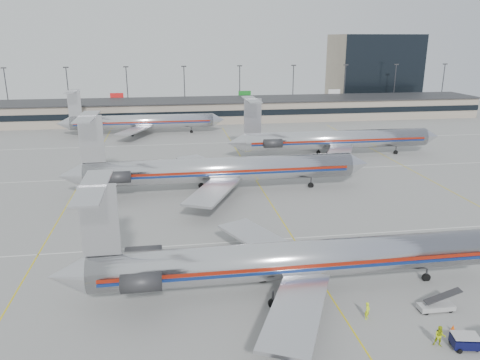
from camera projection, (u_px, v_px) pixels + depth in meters
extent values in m
plane|color=gray|center=(318.00, 277.00, 48.25)|extent=(260.00, 260.00, 0.00)
cube|color=silver|center=(293.00, 238.00, 57.70)|extent=(160.00, 0.15, 0.02)
cube|color=gray|center=(217.00, 110.00, 140.04)|extent=(160.00, 16.00, 6.00)
cube|color=black|center=(220.00, 114.00, 132.32)|extent=(160.00, 0.20, 1.60)
cube|color=#2D2D30|center=(217.00, 100.00, 139.14)|extent=(162.00, 17.00, 0.30)
cylinder|color=#38383D|center=(7.00, 93.00, 142.76)|extent=(0.30, 0.30, 15.00)
cube|color=#2D2D30|center=(3.00, 68.00, 140.55)|extent=(1.60, 0.40, 0.35)
cylinder|color=#38383D|center=(68.00, 92.00, 145.39)|extent=(0.30, 0.30, 15.00)
cube|color=#2D2D30|center=(66.00, 67.00, 143.18)|extent=(1.60, 0.40, 0.35)
cylinder|color=#38383D|center=(128.00, 91.00, 148.03)|extent=(0.30, 0.30, 15.00)
cube|color=#2D2D30|center=(126.00, 67.00, 145.82)|extent=(1.60, 0.40, 0.35)
cylinder|color=#38383D|center=(185.00, 90.00, 150.66)|extent=(0.30, 0.30, 15.00)
cube|color=#2D2D30|center=(184.00, 66.00, 148.45)|extent=(1.60, 0.40, 0.35)
cylinder|color=#38383D|center=(240.00, 90.00, 153.29)|extent=(0.30, 0.30, 15.00)
cube|color=#2D2D30|center=(240.00, 66.00, 151.08)|extent=(1.60, 0.40, 0.35)
cylinder|color=#38383D|center=(293.00, 89.00, 155.92)|extent=(0.30, 0.30, 15.00)
cube|color=#2D2D30|center=(294.00, 65.00, 153.71)|extent=(1.60, 0.40, 0.35)
cylinder|color=#38383D|center=(344.00, 88.00, 158.55)|extent=(0.30, 0.30, 15.00)
cube|color=#2D2D30|center=(346.00, 65.00, 156.34)|extent=(1.60, 0.40, 0.35)
cylinder|color=#38383D|center=(394.00, 87.00, 161.18)|extent=(0.30, 0.30, 15.00)
cube|color=#2D2D30|center=(396.00, 64.00, 158.97)|extent=(1.60, 0.40, 0.35)
cylinder|color=#38383D|center=(442.00, 86.00, 163.81)|extent=(0.30, 0.30, 15.00)
cube|color=#2D2D30|center=(445.00, 64.00, 161.60)|extent=(1.60, 0.40, 0.35)
cube|color=tan|center=(373.00, 69.00, 174.71)|extent=(30.00, 20.00, 25.00)
cylinder|color=silver|center=(298.00, 260.00, 44.66)|extent=(38.83, 3.59, 3.59)
cone|color=silver|center=(67.00, 276.00, 41.56)|extent=(3.49, 3.59, 3.59)
cube|color=maroon|center=(303.00, 267.00, 42.91)|extent=(36.88, 0.05, 0.34)
cube|color=navy|center=(303.00, 271.00, 43.02)|extent=(36.88, 0.05, 0.27)
cube|color=silver|center=(263.00, 241.00, 51.08)|extent=(9.03, 13.16, 0.31)
cube|color=silver|center=(297.00, 309.00, 38.23)|extent=(9.03, 13.16, 0.31)
cube|color=silver|center=(99.00, 221.00, 40.55)|extent=(3.30, 0.24, 6.60)
cube|color=silver|center=(93.00, 187.00, 39.60)|extent=(2.33, 10.19, 0.17)
cylinder|color=#2D2D30|center=(144.00, 254.00, 45.06)|extent=(3.49, 1.65, 1.65)
cylinder|color=#2D2D30|center=(141.00, 283.00, 39.83)|extent=(3.49, 1.65, 1.65)
cylinder|color=#2D2D30|center=(427.00, 273.00, 47.40)|extent=(0.19, 0.19, 1.60)
cylinder|color=#2D2D30|center=(273.00, 299.00, 42.78)|extent=(0.19, 0.19, 1.60)
cylinder|color=#2D2D30|center=(263.00, 274.00, 47.19)|extent=(0.19, 0.19, 1.60)
cylinder|color=black|center=(426.00, 278.00, 47.53)|extent=(0.87, 0.29, 0.87)
cylinder|color=silver|center=(222.00, 170.00, 74.12)|extent=(42.21, 3.90, 3.90)
cone|color=silver|center=(358.00, 164.00, 77.45)|extent=(3.38, 3.90, 3.90)
cone|color=silver|center=(71.00, 176.00, 70.75)|extent=(3.80, 3.90, 3.90)
cube|color=maroon|center=(223.00, 172.00, 72.21)|extent=(40.10, 0.05, 0.37)
cube|color=navy|center=(223.00, 175.00, 72.34)|extent=(40.10, 0.05, 0.30)
cube|color=silver|center=(205.00, 165.00, 81.10)|extent=(9.81, 14.31, 0.34)
cube|color=silver|center=(213.00, 191.00, 67.13)|extent=(9.81, 14.31, 0.34)
cube|color=silver|center=(91.00, 139.00, 69.65)|extent=(3.59, 0.26, 7.18)
cube|color=silver|center=(87.00, 117.00, 68.62)|extent=(2.53, 11.08, 0.19)
cylinder|color=#2D2D30|center=(121.00, 167.00, 74.55)|extent=(3.80, 1.79, 1.79)
cylinder|color=#2D2D30|center=(118.00, 177.00, 68.87)|extent=(3.80, 1.79, 1.79)
cylinder|color=#2D2D30|center=(311.00, 182.00, 77.10)|extent=(0.21, 0.21, 1.74)
cylinder|color=#2D2D30|center=(204.00, 192.00, 72.08)|extent=(0.21, 0.21, 1.74)
cylinder|color=#2D2D30|center=(201.00, 183.00, 76.87)|extent=(0.21, 0.21, 1.74)
cylinder|color=black|center=(311.00, 185.00, 77.24)|extent=(0.95, 0.32, 0.95)
cylinder|color=silver|center=(337.00, 140.00, 96.67)|extent=(38.67, 3.77, 3.77)
cone|color=silver|center=(431.00, 136.00, 99.74)|extent=(3.26, 3.77, 3.77)
cone|color=silver|center=(236.00, 143.00, 93.58)|extent=(3.66, 3.77, 3.77)
cube|color=maroon|center=(340.00, 141.00, 94.84)|extent=(36.74, 0.05, 0.36)
cube|color=navy|center=(340.00, 143.00, 94.96)|extent=(36.74, 0.05, 0.28)
cube|color=silver|center=(317.00, 138.00, 103.41)|extent=(9.46, 13.80, 0.33)
cube|color=silver|center=(340.00, 153.00, 89.94)|extent=(9.46, 13.80, 0.33)
cube|color=silver|center=(253.00, 116.00, 92.52)|extent=(3.46, 0.25, 6.92)
cube|color=silver|center=(251.00, 99.00, 91.53)|extent=(2.44, 10.69, 0.18)
cylinder|color=#2D2D30|center=(267.00, 137.00, 97.25)|extent=(3.66, 1.73, 1.73)
cylinder|color=#2D2D30|center=(273.00, 143.00, 91.76)|extent=(3.66, 1.73, 1.73)
cylinder|color=#2D2D30|center=(396.00, 150.00, 99.40)|extent=(0.20, 0.20, 1.68)
cylinder|color=#2D2D30|center=(326.00, 156.00, 94.71)|extent=(0.20, 0.20, 1.68)
cylinder|color=#2D2D30|center=(319.00, 150.00, 99.33)|extent=(0.20, 0.20, 1.68)
cylinder|color=black|center=(396.00, 152.00, 99.54)|extent=(0.92, 0.31, 0.92)
cylinder|color=silver|center=(143.00, 122.00, 119.14)|extent=(35.60, 3.47, 3.47)
cone|color=silver|center=(218.00, 120.00, 121.96)|extent=(3.00, 3.47, 3.47)
cone|color=silver|center=(64.00, 124.00, 116.29)|extent=(3.37, 3.47, 3.47)
cube|color=maroon|center=(143.00, 122.00, 117.45)|extent=(33.82, 0.05, 0.33)
cube|color=navy|center=(143.00, 124.00, 117.56)|extent=(33.82, 0.05, 0.26)
cube|color=silver|center=(137.00, 121.00, 125.34)|extent=(8.71, 12.70, 0.30)
cube|color=silver|center=(134.00, 130.00, 112.94)|extent=(8.71, 12.70, 0.30)
cube|color=silver|center=(74.00, 104.00, 115.31)|extent=(3.19, 0.23, 6.37)
cube|color=silver|center=(72.00, 91.00, 114.40)|extent=(2.25, 9.84, 0.17)
cylinder|color=#2D2D30|center=(91.00, 120.00, 119.67)|extent=(3.37, 1.59, 1.59)
cylinder|color=#2D2D30|center=(88.00, 124.00, 114.62)|extent=(3.37, 1.59, 1.59)
cylinder|color=#2D2D30|center=(191.00, 130.00, 121.65)|extent=(0.19, 0.19, 1.55)
cylinder|color=#2D2D30|center=(132.00, 133.00, 117.33)|extent=(0.19, 0.19, 1.55)
cylinder|color=#2D2D30|center=(133.00, 130.00, 121.58)|extent=(0.19, 0.19, 1.55)
cylinder|color=black|center=(191.00, 132.00, 121.78)|extent=(0.84, 0.28, 0.84)
cube|color=black|center=(465.00, 342.00, 37.11)|extent=(2.26, 1.77, 0.75)
cube|color=#9F9F9F|center=(466.00, 336.00, 36.95)|extent=(2.26, 1.77, 0.06)
cylinder|color=black|center=(468.00, 340.00, 37.88)|extent=(0.38, 0.15, 0.38)
cylinder|color=black|center=(477.00, 349.00, 36.78)|extent=(0.38, 0.15, 0.38)
cylinder|color=black|center=(451.00, 342.00, 37.66)|extent=(0.38, 0.15, 0.38)
cylinder|color=black|center=(460.00, 351.00, 36.56)|extent=(0.38, 0.15, 0.38)
cube|color=#9F9F9F|center=(436.00, 307.00, 42.24)|extent=(3.26, 1.20, 0.45)
cube|color=#2D2D30|center=(443.00, 296.00, 42.02)|extent=(3.30, 0.84, 1.16)
cylinder|color=black|center=(445.00, 304.00, 42.94)|extent=(0.45, 0.14, 0.45)
cylinder|color=black|center=(451.00, 310.00, 42.00)|extent=(0.45, 0.14, 0.45)
cylinder|color=black|center=(421.00, 307.00, 42.59)|extent=(0.45, 0.14, 0.45)
cylinder|color=black|center=(427.00, 313.00, 41.66)|extent=(0.45, 0.14, 0.45)
imported|color=#CCED16|center=(367.00, 311.00, 40.91)|extent=(0.69, 0.69, 1.61)
imported|color=#ABC012|center=(440.00, 336.00, 37.24)|extent=(1.08, 0.99, 1.79)
cone|color=#FD5208|center=(453.00, 328.00, 39.28)|extent=(0.46, 0.46, 0.62)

